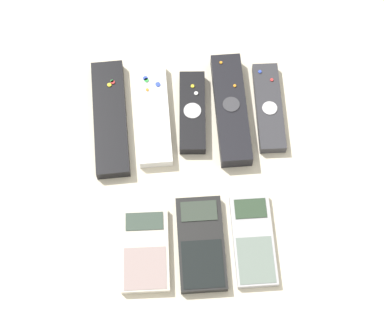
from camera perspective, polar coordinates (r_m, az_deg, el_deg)
ground_plane at (r=1.07m, az=0.11°, el=-1.91°), size 3.00×3.00×0.00m
remote_0 at (r=1.12m, az=-7.29°, el=4.13°), size 0.06×0.22×0.02m
remote_1 at (r=1.12m, az=-3.49°, el=4.49°), size 0.06×0.20×0.02m
remote_2 at (r=1.12m, az=0.03°, el=4.69°), size 0.05×0.16×0.02m
remote_3 at (r=1.12m, az=3.47°, el=4.94°), size 0.06×0.21×0.03m
remote_4 at (r=1.14m, az=6.84°, el=5.08°), size 0.05×0.17×0.02m
calculator_0 at (r=1.03m, az=-4.19°, el=-7.60°), size 0.08×0.14×0.02m
calculator_1 at (r=1.03m, az=0.81°, el=-7.05°), size 0.07×0.15×0.02m
calculator_2 at (r=1.04m, az=5.46°, el=-6.69°), size 0.06×0.15×0.01m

